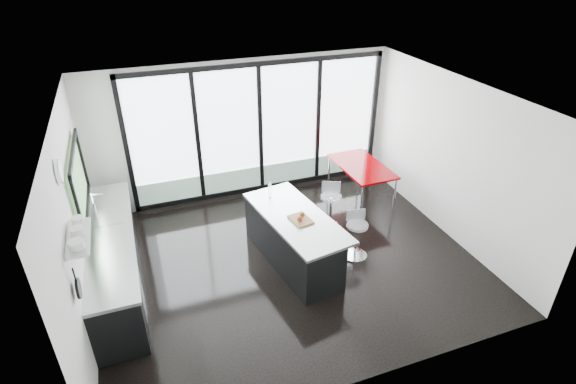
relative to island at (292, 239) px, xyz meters
name	(u,v)px	position (x,y,z in m)	size (l,w,h in m)	color
floor	(289,261)	(-0.06, 0.01, -0.44)	(6.00, 5.00, 0.00)	black
ceiling	(289,99)	(-0.06, 0.01, 2.36)	(6.00, 5.00, 0.00)	white
wall_back	(259,135)	(0.21, 2.48, 0.83)	(6.00, 0.09, 2.80)	beige
wall_front	(370,295)	(-0.06, -2.49, 0.96)	(6.00, 0.00, 2.80)	beige
wall_left	(76,205)	(-3.03, 0.28, 1.12)	(0.26, 5.00, 2.80)	beige
wall_right	(452,159)	(2.94, 0.01, 0.96)	(0.00, 5.00, 2.80)	beige
counter_cabinets	(115,259)	(-2.73, 0.41, 0.02)	(0.69, 3.24, 1.36)	black
island	(292,239)	(0.00, 0.00, 0.00)	(1.22, 2.24, 1.13)	black
bar_stool_near	(356,240)	(1.05, -0.25, -0.12)	(0.41, 0.41, 0.65)	silver
bar_stool_far	(330,212)	(1.00, 0.67, -0.09)	(0.44, 0.44, 0.69)	silver
red_table	(360,183)	(2.01, 1.41, -0.05)	(0.84, 1.47, 0.79)	#730004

